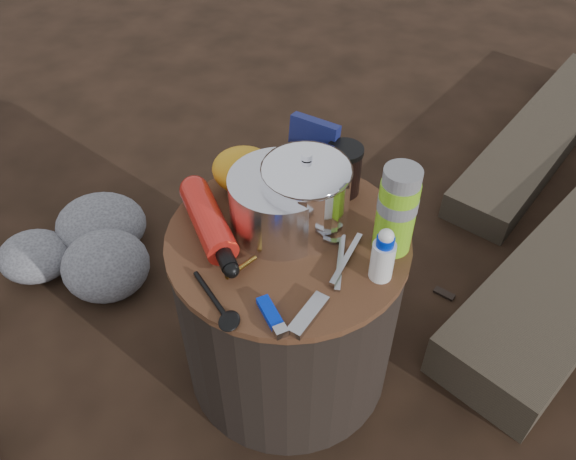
% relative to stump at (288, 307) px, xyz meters
% --- Properties ---
extents(ground, '(60.00, 60.00, 0.00)m').
position_rel_stump_xyz_m(ground, '(0.00, 0.00, -0.23)').
color(ground, black).
rests_on(ground, ground).
extents(stump, '(0.50, 0.50, 0.46)m').
position_rel_stump_xyz_m(stump, '(0.00, 0.00, 0.00)').
color(stump, black).
rests_on(stump, ground).
extents(rock_ring, '(0.41, 0.90, 0.18)m').
position_rel_stump_xyz_m(rock_ring, '(-0.70, -0.06, -0.14)').
color(rock_ring, slate).
rests_on(rock_ring, ground).
extents(log_small, '(0.72, 1.15, 0.10)m').
position_rel_stump_xyz_m(log_small, '(0.73, 1.12, -0.18)').
color(log_small, '#352D23').
rests_on(log_small, ground).
extents(foil_windscreen, '(0.21, 0.21, 0.13)m').
position_rel_stump_xyz_m(foil_windscreen, '(-0.02, 0.03, 0.29)').
color(foil_windscreen, silver).
rests_on(foil_windscreen, stump).
extents(camping_pot, '(0.18, 0.18, 0.18)m').
position_rel_stump_xyz_m(camping_pot, '(0.03, 0.04, 0.32)').
color(camping_pot, white).
rests_on(camping_pot, stump).
extents(fuel_bottle, '(0.20, 0.26, 0.06)m').
position_rel_stump_xyz_m(fuel_bottle, '(-0.16, -0.02, 0.26)').
color(fuel_bottle, red).
rests_on(fuel_bottle, stump).
extents(thermos, '(0.08, 0.08, 0.19)m').
position_rel_stump_xyz_m(thermos, '(0.21, 0.02, 0.33)').
color(thermos, '#7CC41C').
rests_on(thermos, stump).
extents(travel_mug, '(0.08, 0.08, 0.11)m').
position_rel_stump_xyz_m(travel_mug, '(0.09, 0.17, 0.29)').
color(travel_mug, black).
rests_on(travel_mug, stump).
extents(stuff_sack, '(0.15, 0.12, 0.10)m').
position_rel_stump_xyz_m(stuff_sack, '(-0.12, 0.13, 0.28)').
color(stuff_sack, orange).
rests_on(stuff_sack, stump).
extents(food_pouch, '(0.11, 0.06, 0.14)m').
position_rel_stump_xyz_m(food_pouch, '(0.01, 0.21, 0.30)').
color(food_pouch, '#12184D').
rests_on(food_pouch, stump).
extents(lighter, '(0.07, 0.09, 0.02)m').
position_rel_stump_xyz_m(lighter, '(0.01, -0.20, 0.24)').
color(lighter, '#0023BB').
rests_on(lighter, stump).
extents(multitool, '(0.06, 0.11, 0.01)m').
position_rel_stump_xyz_m(multitool, '(0.08, -0.19, 0.24)').
color(multitool, '#A3A3A8').
rests_on(multitool, stump).
extents(pot_grabber, '(0.05, 0.15, 0.01)m').
position_rel_stump_xyz_m(pot_grabber, '(0.11, -0.05, 0.24)').
color(pot_grabber, '#A3A3A8').
rests_on(pot_grabber, stump).
extents(spork, '(0.13, 0.13, 0.01)m').
position_rel_stump_xyz_m(spork, '(-0.11, -0.18, 0.24)').
color(spork, black).
rests_on(spork, stump).
extents(squeeze_bottle, '(0.04, 0.04, 0.11)m').
position_rel_stump_xyz_m(squeeze_bottle, '(0.19, -0.07, 0.28)').
color(squeeze_bottle, silver).
rests_on(squeeze_bottle, stump).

